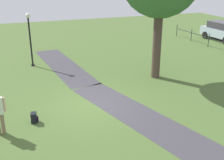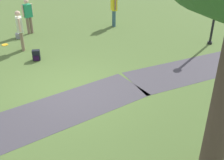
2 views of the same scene
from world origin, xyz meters
The scene contains 6 objects.
ground_plane centered at (0.00, 0.00, 0.00)m, with size 48.00×48.00×0.00m, color #4A632E.
footpath_segment_near centered at (-6.02, -0.09, 0.00)m, with size 8.13×2.50×0.01m.
footpath_segment_mid centered at (1.81, 1.41, 0.00)m, with size 8.16×3.80×0.01m.
lamp_post centered at (-6.56, -1.84, 2.00)m, with size 0.28×0.28×3.21m.
spare_backpack_on_lawn centered at (0.74, -2.58, 0.19)m, with size 0.31×0.30×0.40m.
parked_compact_green centered at (-8.11, 14.10, 0.80)m, with size 3.97×1.86×1.56m.
Camera 1 is at (10.67, -3.19, 5.35)m, focal length 44.85 mm.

